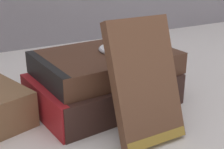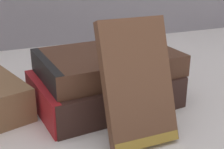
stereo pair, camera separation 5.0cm
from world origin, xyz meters
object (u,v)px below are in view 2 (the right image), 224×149
object	(u,v)px
book_flat_top	(105,63)
pocket_watch	(119,49)
book_leaning_front	(139,87)
reading_glasses	(58,76)
book_flat_bottom	(100,89)

from	to	relation	value
book_flat_top	pocket_watch	distance (m)	0.03
book_flat_top	book_leaning_front	size ratio (longest dim) A/B	1.41
book_flat_top	pocket_watch	size ratio (longest dim) A/B	3.51
book_flat_top	reading_glasses	size ratio (longest dim) A/B	2.24
pocket_watch	book_flat_top	bearing A→B (deg)	178.08
book_leaning_front	reading_glasses	world-z (taller)	book_leaning_front
book_flat_bottom	book_flat_top	distance (m)	0.04
book_flat_bottom	pocket_watch	size ratio (longest dim) A/B	3.60
book_leaning_front	pocket_watch	xyz separation A→B (m)	(0.03, 0.12, 0.01)
book_leaning_front	book_flat_top	bearing A→B (deg)	89.83
book_flat_bottom	pocket_watch	xyz separation A→B (m)	(0.04, 0.01, 0.06)
reading_glasses	book_leaning_front	bearing A→B (deg)	-78.34
pocket_watch	reading_glasses	world-z (taller)	pocket_watch
pocket_watch	reading_glasses	distance (m)	0.18
book_flat_bottom	book_flat_top	size ratio (longest dim) A/B	1.03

